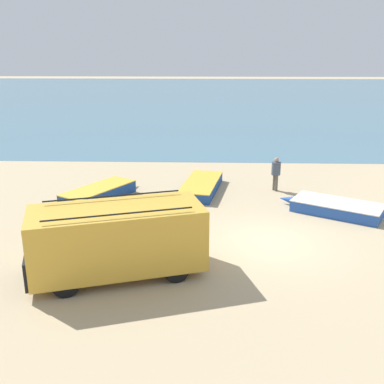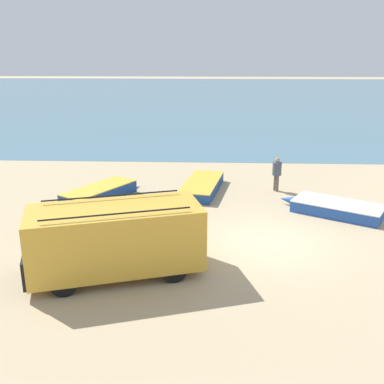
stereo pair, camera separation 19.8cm
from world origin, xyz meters
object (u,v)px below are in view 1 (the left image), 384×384
(fishing_rowboat_0, at_px, (201,185))
(fisherman_0, at_px, (276,171))
(parked_van, at_px, (117,238))
(fishing_rowboat_2, at_px, (101,192))
(fishing_rowboat_1, at_px, (334,207))

(fishing_rowboat_0, bearing_deg, fisherman_0, -78.35)
(parked_van, xyz_separation_m, fishing_rowboat_2, (-2.23, 7.41, -0.92))
(fishing_rowboat_1, bearing_deg, parked_van, 64.92)
(fishing_rowboat_1, xyz_separation_m, fishing_rowboat_2, (-10.52, 1.63, 0.04))
(parked_van, xyz_separation_m, fishing_rowboat_1, (8.28, 5.78, -0.96))
(fisherman_0, bearing_deg, fishing_rowboat_0, 152.54)
(fishing_rowboat_0, height_order, fishing_rowboat_2, fishing_rowboat_2)
(fishing_rowboat_0, xyz_separation_m, fishing_rowboat_2, (-4.74, -1.42, 0.04))
(fishing_rowboat_1, distance_m, fisherman_0, 3.86)
(fishing_rowboat_2, bearing_deg, fishing_rowboat_0, -41.79)
(parked_van, bearing_deg, fishing_rowboat_1, -162.38)
(fishing_rowboat_2, xyz_separation_m, fisherman_0, (8.42, 1.52, 0.71))
(fishing_rowboat_1, bearing_deg, fisherman_0, -26.30)
(parked_van, relative_size, fishing_rowboat_0, 1.12)
(parked_van, xyz_separation_m, fisherman_0, (6.18, 8.93, -0.21))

